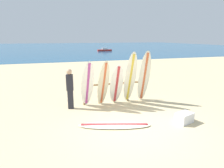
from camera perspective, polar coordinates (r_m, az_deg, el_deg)
The scene contains 12 objects.
ground_plane at distance 6.53m, azimuth 6.08°, elevation -12.77°, with size 120.00×120.00×0.00m, color #D3BC8C.
ocean_water at distance 63.46m, azimuth -15.06°, elevation 10.80°, with size 120.00×80.00×0.01m, color #1E5984.
surfboard_rack at distance 8.65m, azimuth 0.58°, elevation -1.51°, with size 2.86×0.09×1.03m.
surfboard_leaning_far_left at distance 7.92m, azimuth -7.38°, elevation -0.08°, with size 0.62×0.87×2.05m.
surfboard_leaning_left at distance 7.99m, azimuth -2.61°, elevation 0.12°, with size 0.59×0.80×2.04m.
surfboard_leaning_center_left at distance 8.15m, azimuth 1.36°, elevation -0.18°, with size 0.61×0.86×1.88m.
surfboard_leaning_center at distance 8.33m, azimuth 5.50°, elevation 1.81°, with size 0.55×0.93×2.38m.
surfboard_leaning_center_right at distance 8.68m, azimuth 9.68°, elevation 2.22°, with size 0.55×0.62×2.39m.
surfboard_lying_on_sand at distance 6.54m, azimuth 0.75°, elevation -12.29°, with size 2.52×1.25×0.08m.
beachgoer_standing at distance 7.96m, azimuth -12.58°, elevation -0.93°, with size 0.30×0.23×1.69m.
small_boat_offshore at distance 41.80m, azimuth -2.25°, elevation 10.24°, with size 3.07×0.84×0.71m.
cooler_box at distance 7.19m, azimuth 20.97°, elevation -9.51°, with size 0.60×0.40×0.36m, color white.
Camera 1 is at (-2.33, -5.35, 2.92)m, focal length 30.28 mm.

